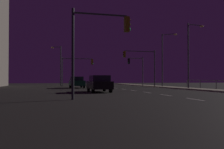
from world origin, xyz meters
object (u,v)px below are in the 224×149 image
at_px(street_lamp_far_end, 165,55).
at_px(traffic_light_far_right, 141,60).
at_px(traffic_light_far_center, 77,65).
at_px(street_lamp_mid_block, 59,62).
at_px(car_oncoming, 77,82).
at_px(street_lamp_corner, 191,49).
at_px(car, 99,83).
at_px(traffic_light_mid_right, 99,37).
at_px(traffic_light_far_left, 136,66).

bearing_deg(street_lamp_far_end, traffic_light_far_right, 160.69).
distance_m(traffic_light_far_center, street_lamp_mid_block, 4.32).
bearing_deg(car_oncoming, street_lamp_corner, -30.42).
xyz_separation_m(car, traffic_light_mid_right, (-1.52, -8.46, 2.99)).
xyz_separation_m(traffic_light_far_left, street_lamp_far_end, (2.39, -6.48, 1.32)).
distance_m(traffic_light_far_right, traffic_light_far_center, 11.11).
distance_m(traffic_light_mid_right, traffic_light_far_center, 27.84).
bearing_deg(traffic_light_far_center, traffic_light_far_left, -4.43).
relative_size(car_oncoming, traffic_light_far_right, 0.80).
bearing_deg(traffic_light_far_left, street_lamp_mid_block, 163.15).
bearing_deg(traffic_light_mid_right, street_lamp_corner, 43.06).
distance_m(car, street_lamp_far_end, 17.64).
relative_size(traffic_light_far_left, street_lamp_corner, 0.63).
distance_m(traffic_light_mid_right, street_lamp_corner, 18.49).
xyz_separation_m(traffic_light_far_center, street_lamp_corner, (12.39, -15.22, 1.29)).
bearing_deg(car, street_lamp_far_end, 44.80).
relative_size(car_oncoming, traffic_light_far_center, 0.84).
distance_m(car, traffic_light_far_center, 19.56).
relative_size(car_oncoming, street_lamp_mid_block, 0.63).
bearing_deg(street_lamp_far_end, car_oncoming, -178.77).
height_order(traffic_light_far_center, street_lamp_corner, street_lamp_corner).
bearing_deg(traffic_light_mid_right, traffic_light_far_right, 64.51).
bearing_deg(traffic_light_far_left, car, -117.78).
bearing_deg(traffic_light_far_left, street_lamp_corner, -81.40).
height_order(street_lamp_far_end, street_lamp_mid_block, street_lamp_far_end).
distance_m(car, street_lamp_corner, 13.28).
distance_m(car_oncoming, traffic_light_mid_right, 20.48).
bearing_deg(car, street_lamp_mid_block, 98.29).
xyz_separation_m(car, traffic_light_far_center, (-0.43, 19.36, 2.72)).
xyz_separation_m(traffic_light_far_right, street_lamp_mid_block, (-12.11, 9.27, 0.13)).
height_order(traffic_light_far_left, street_lamp_far_end, street_lamp_far_end).
xyz_separation_m(car_oncoming, street_lamp_mid_block, (-2.20, 10.72, 3.45)).
bearing_deg(street_lamp_mid_block, street_lamp_far_end, -34.03).
distance_m(car, traffic_light_mid_right, 9.10).
relative_size(car, traffic_light_far_left, 0.89).
bearing_deg(traffic_light_mid_right, traffic_light_far_left, 67.30).
bearing_deg(car_oncoming, car, -84.77).
bearing_deg(car_oncoming, traffic_light_far_left, 31.92).
xyz_separation_m(car, street_lamp_corner, (11.96, 4.15, 4.02)).
distance_m(street_lamp_far_end, street_lamp_corner, 7.95).
bearing_deg(traffic_light_far_left, traffic_light_mid_right, -112.70).
xyz_separation_m(car, street_lamp_far_end, (12.17, 12.09, 4.09)).
height_order(car_oncoming, traffic_light_mid_right, traffic_light_mid_right).
distance_m(car_oncoming, traffic_light_far_left, 13.09).
height_order(traffic_light_far_center, street_lamp_far_end, street_lamp_far_end).
relative_size(traffic_light_far_right, street_lamp_corner, 0.71).
bearing_deg(traffic_light_mid_right, street_lamp_far_end, 56.31).
height_order(traffic_light_mid_right, street_lamp_mid_block, street_lamp_mid_block).
bearing_deg(traffic_light_far_left, street_lamp_far_end, -69.74).
bearing_deg(car, car_oncoming, 95.23).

